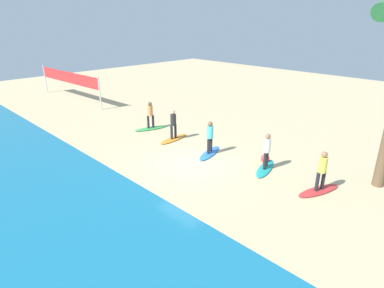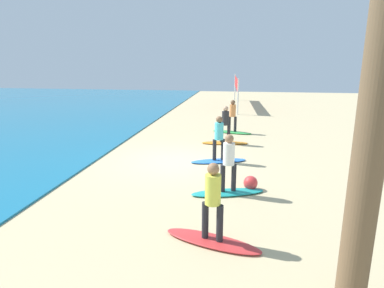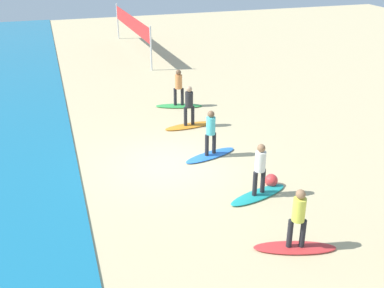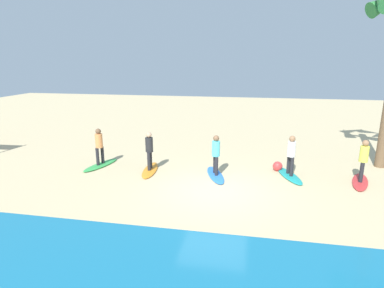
{
  "view_description": "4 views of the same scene",
  "coord_description": "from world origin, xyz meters",
  "px_view_note": "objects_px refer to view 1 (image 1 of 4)",
  "views": [
    {
      "loc": [
        -10.04,
        9.74,
        6.5
      ],
      "look_at": [
        0.45,
        -0.6,
        0.74
      ],
      "focal_mm": 30.31,
      "sensor_mm": 36.0,
      "label": 1
    },
    {
      "loc": [
        -11.6,
        -2.37,
        3.65
      ],
      "look_at": [
        -0.44,
        -0.66,
        0.81
      ],
      "focal_mm": 30.82,
      "sensor_mm": 36.0,
      "label": 2
    },
    {
      "loc": [
        -13.97,
        3.5,
        7.39
      ],
      "look_at": [
        -0.28,
        -0.75,
        0.79
      ],
      "focal_mm": 43.94,
      "sensor_mm": 36.0,
      "label": 3
    },
    {
      "loc": [
        -1.17,
        10.83,
        4.69
      ],
      "look_at": [
        1.2,
        -1.83,
        1.25
      ],
      "focal_mm": 29.86,
      "sensor_mm": 36.0,
      "label": 4
    }
  ],
  "objects_px": {
    "surfboard_red": "(319,191)",
    "volleyball_net": "(69,79)",
    "surfer_teal": "(267,148)",
    "surfboard_orange": "(174,139)",
    "surfboard_teal": "(265,168)",
    "surfboard_blue": "(210,153)",
    "beach_ball": "(265,159)",
    "surfboard_green": "(151,128)",
    "surfer_green": "(150,113)",
    "surfer_red": "(322,168)",
    "surfer_orange": "(173,122)",
    "surfer_blue": "(210,135)"
  },
  "relations": [
    {
      "from": "surfboard_teal",
      "to": "surfer_green",
      "type": "distance_m",
      "value": 8.32
    },
    {
      "from": "surfboard_green",
      "to": "volleyball_net",
      "type": "distance_m",
      "value": 10.91
    },
    {
      "from": "surfboard_orange",
      "to": "surfer_red",
      "type": "bearing_deg",
      "value": 84.99
    },
    {
      "from": "volleyball_net",
      "to": "surfboard_blue",
      "type": "bearing_deg",
      "value": 179.05
    },
    {
      "from": "surfer_teal",
      "to": "surfboard_orange",
      "type": "xyz_separation_m",
      "value": [
        5.85,
        0.4,
        -0.99
      ]
    },
    {
      "from": "surfer_teal",
      "to": "surfer_blue",
      "type": "height_order",
      "value": "same"
    },
    {
      "from": "surfer_orange",
      "to": "surfboard_green",
      "type": "height_order",
      "value": "surfer_orange"
    },
    {
      "from": "surfer_red",
      "to": "beach_ball",
      "type": "distance_m",
      "value": 3.31
    },
    {
      "from": "surfboard_orange",
      "to": "surfboard_green",
      "type": "height_order",
      "value": "same"
    },
    {
      "from": "surfboard_green",
      "to": "surfer_green",
      "type": "distance_m",
      "value": 0.99
    },
    {
      "from": "surfboard_teal",
      "to": "surfer_teal",
      "type": "xyz_separation_m",
      "value": [
        0.0,
        0.0,
        0.99
      ]
    },
    {
      "from": "surfboard_blue",
      "to": "volleyball_net",
      "type": "xyz_separation_m",
      "value": [
        16.03,
        -0.27,
        1.74
      ]
    },
    {
      "from": "surfboard_red",
      "to": "volleyball_net",
      "type": "bearing_deg",
      "value": -72.77
    },
    {
      "from": "volleyball_net",
      "to": "surfer_red",
      "type": "bearing_deg",
      "value": -179.95
    },
    {
      "from": "surfboard_blue",
      "to": "surfer_green",
      "type": "height_order",
      "value": "surfer_green"
    },
    {
      "from": "surfboard_green",
      "to": "surfer_green",
      "type": "xyz_separation_m",
      "value": [
        -0.0,
        0.0,
        0.99
      ]
    },
    {
      "from": "surfer_green",
      "to": "volleyball_net",
      "type": "xyz_separation_m",
      "value": [
        10.77,
        0.06,
        0.75
      ]
    },
    {
      "from": "surfboard_blue",
      "to": "surfer_blue",
      "type": "height_order",
      "value": "surfer_blue"
    },
    {
      "from": "surfboard_teal",
      "to": "surfboard_blue",
      "type": "xyz_separation_m",
      "value": [
        3.0,
        0.49,
        0.0
      ]
    },
    {
      "from": "surfer_blue",
      "to": "surfer_red",
      "type": "bearing_deg",
      "value": -177.11
    },
    {
      "from": "surfboard_teal",
      "to": "surfboard_orange",
      "type": "height_order",
      "value": "same"
    },
    {
      "from": "surfboard_orange",
      "to": "volleyball_net",
      "type": "bearing_deg",
      "value": -97.18
    },
    {
      "from": "surfboard_teal",
      "to": "surfer_blue",
      "type": "height_order",
      "value": "surfer_blue"
    },
    {
      "from": "surfboard_blue",
      "to": "surfboard_green",
      "type": "bearing_deg",
      "value": -111.88
    },
    {
      "from": "surfboard_teal",
      "to": "surfboard_orange",
      "type": "xyz_separation_m",
      "value": [
        5.85,
        0.4,
        0.0
      ]
    },
    {
      "from": "surfboard_teal",
      "to": "surfer_blue",
      "type": "bearing_deg",
      "value": -98.77
    },
    {
      "from": "surfer_blue",
      "to": "surfer_orange",
      "type": "relative_size",
      "value": 1.0
    },
    {
      "from": "surfer_teal",
      "to": "beach_ball",
      "type": "distance_m",
      "value": 1.13
    },
    {
      "from": "surfer_red",
      "to": "surfer_orange",
      "type": "relative_size",
      "value": 1.0
    },
    {
      "from": "surfboard_red",
      "to": "surfer_green",
      "type": "relative_size",
      "value": 1.28
    },
    {
      "from": "surfer_blue",
      "to": "volleyball_net",
      "type": "height_order",
      "value": "volleyball_net"
    },
    {
      "from": "surfer_teal",
      "to": "surfboard_teal",
      "type": "bearing_deg",
      "value": 0.0
    },
    {
      "from": "volleyball_net",
      "to": "surfboard_orange",
      "type": "bearing_deg",
      "value": 179.2
    },
    {
      "from": "surfboard_teal",
      "to": "surfboard_blue",
      "type": "height_order",
      "value": "same"
    },
    {
      "from": "volleyball_net",
      "to": "beach_ball",
      "type": "relative_size",
      "value": 22.04
    },
    {
      "from": "surfer_teal",
      "to": "surfboard_blue",
      "type": "relative_size",
      "value": 0.78
    },
    {
      "from": "surfboard_orange",
      "to": "surfboard_teal",
      "type": "bearing_deg",
      "value": 87.57
    },
    {
      "from": "surfer_teal",
      "to": "beach_ball",
      "type": "xyz_separation_m",
      "value": [
        0.44,
        -0.64,
        -0.83
      ]
    },
    {
      "from": "surfer_blue",
      "to": "beach_ball",
      "type": "relative_size",
      "value": 3.98
    },
    {
      "from": "surfboard_red",
      "to": "surfer_orange",
      "type": "distance_m",
      "value": 8.57
    },
    {
      "from": "surfboard_red",
      "to": "surfer_green",
      "type": "bearing_deg",
      "value": -73.03
    },
    {
      "from": "surfboard_orange",
      "to": "beach_ball",
      "type": "bearing_deg",
      "value": 94.5
    },
    {
      "from": "surfer_teal",
      "to": "volleyball_net",
      "type": "xyz_separation_m",
      "value": [
        19.03,
        0.22,
        0.75
      ]
    },
    {
      "from": "surfer_green",
      "to": "volleyball_net",
      "type": "distance_m",
      "value": 10.8
    },
    {
      "from": "surfboard_blue",
      "to": "beach_ball",
      "type": "distance_m",
      "value": 2.81
    },
    {
      "from": "surfboard_teal",
      "to": "surfboard_blue",
      "type": "distance_m",
      "value": 3.04
    },
    {
      "from": "surfer_teal",
      "to": "volleyball_net",
      "type": "distance_m",
      "value": 19.05
    },
    {
      "from": "surfboard_orange",
      "to": "beach_ball",
      "type": "distance_m",
      "value": 5.52
    },
    {
      "from": "surfboard_orange",
      "to": "surfer_green",
      "type": "distance_m",
      "value": 2.62
    },
    {
      "from": "surfboard_orange",
      "to": "surfer_green",
      "type": "relative_size",
      "value": 1.28
    }
  ]
}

